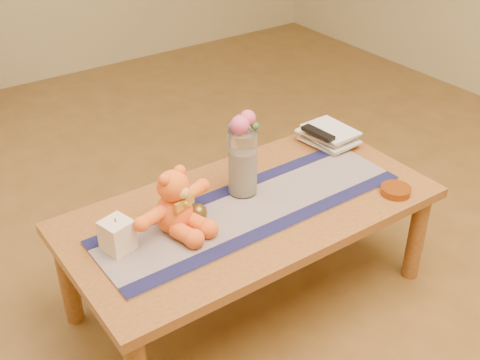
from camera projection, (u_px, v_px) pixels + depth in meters
floor at (250, 295)px, 2.49m from camera, size 5.50×5.50×0.00m
coffee_table_top at (251, 210)px, 2.26m from camera, size 1.40×0.70×0.04m
table_leg_fr at (416, 236)px, 2.49m from camera, size 0.07×0.07×0.41m
table_leg_bl at (68, 279)px, 2.27m from camera, size 0.07×0.07×0.41m
table_leg_br at (323, 176)px, 2.89m from camera, size 0.07×0.07×0.41m
persian_runner at (252, 208)px, 2.23m from camera, size 1.20×0.36×0.01m
runner_border_near at (277, 226)px, 2.12m from camera, size 1.20×0.07×0.00m
runner_border_far at (230, 190)px, 2.32m from camera, size 1.20×0.07×0.00m
teddy_bear at (173, 201)px, 2.06m from camera, size 0.39×0.35×0.22m
pillar_candle at (117, 235)px, 1.99m from camera, size 0.11×0.11×0.11m
candle_wick at (115, 220)px, 1.96m from camera, size 0.00×0.00×0.01m
glass_vase at (243, 162)px, 2.24m from camera, size 0.11×0.11×0.26m
potpourri_fill at (243, 171)px, 2.27m from camera, size 0.09×0.09×0.18m
rose_left at (240, 125)px, 2.14m from camera, size 0.07×0.07×0.07m
rose_right at (248, 118)px, 2.17m from camera, size 0.06×0.06×0.06m
blue_flower_back at (240, 120)px, 2.19m from camera, size 0.04×0.04×0.04m
blue_flower_side at (233, 127)px, 2.16m from camera, size 0.04×0.04×0.04m
leaf_sprig at (255, 126)px, 2.17m from camera, size 0.03×0.03×0.03m
bronze_ball at (198, 213)px, 2.14m from camera, size 0.09×0.09×0.07m
book_bottom at (315, 148)px, 2.61m from camera, size 0.19×0.24×0.02m
book_lower at (317, 144)px, 2.60m from camera, size 0.16×0.22×0.02m
book_upper at (314, 140)px, 2.59m from camera, size 0.20×0.25×0.02m
book_top at (317, 136)px, 2.58m from camera, size 0.17×0.23×0.02m
tv_remote at (318, 133)px, 2.56m from camera, size 0.06×0.16×0.02m
amber_dish at (396, 190)px, 2.31m from camera, size 0.12×0.12×0.03m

